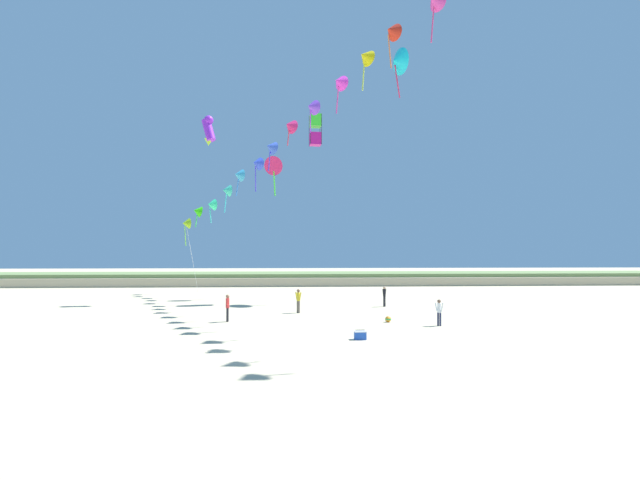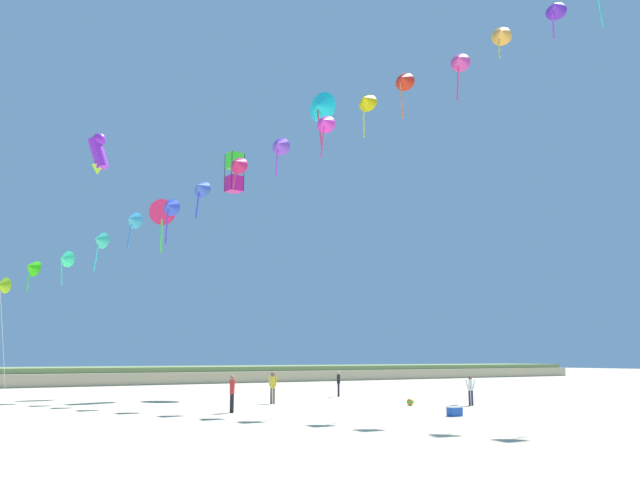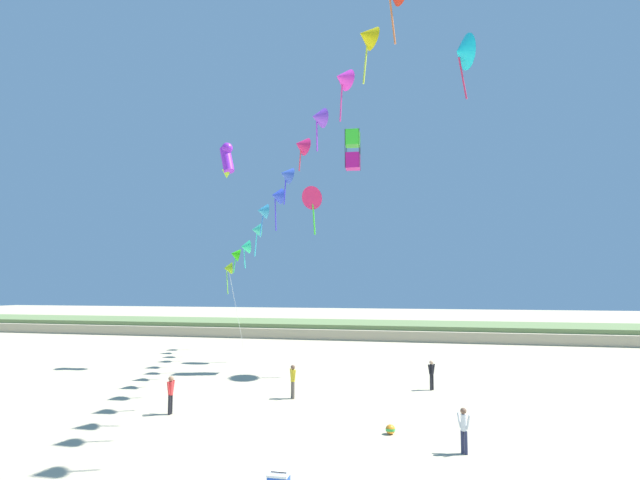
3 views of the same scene
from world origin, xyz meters
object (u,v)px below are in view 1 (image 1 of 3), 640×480
object	(u,v)px
person_far_left	(228,306)
large_kite_outer_drift	(209,129)
person_mid_center	(439,311)
beach_ball	(388,319)
large_kite_low_lead	(397,61)
beach_cooler	(360,335)
person_near_left	(384,295)
large_kite_high_solo	(315,130)
person_near_right	(298,299)
large_kite_mid_trail	(274,166)

from	to	relation	value
person_far_left	large_kite_outer_drift	world-z (taller)	large_kite_outer_drift
person_mid_center	beach_ball	xyz separation A→B (m)	(-2.60, 1.70, -0.69)
large_kite_low_lead	beach_cooler	size ratio (longest dim) A/B	8.01
person_near_left	large_kite_high_solo	distance (m)	15.87
person_near_left	large_kite_outer_drift	distance (m)	20.67
large_kite_high_solo	large_kite_outer_drift	xyz separation A→B (m)	(-9.27, -0.15, -0.12)
person_mid_center	large_kite_outer_drift	world-z (taller)	large_kite_outer_drift
person_near_right	beach_ball	world-z (taller)	person_near_right
person_mid_center	person_far_left	size ratio (longest dim) A/B	0.91
large_kite_low_lead	person_mid_center	bearing A→B (deg)	-94.50
person_near_right	large_kite_mid_trail	bearing A→B (deg)	99.09
large_kite_mid_trail	large_kite_high_solo	distance (m)	5.85
person_near_right	large_kite_low_lead	distance (m)	24.59
person_far_left	beach_cooler	size ratio (longest dim) A/B	2.85
large_kite_high_solo	beach_cooler	bearing A→B (deg)	-86.89
large_kite_low_lead	large_kite_outer_drift	distance (m)	18.10
person_far_left	large_kite_outer_drift	bearing A→B (deg)	104.09
person_near_left	beach_ball	world-z (taller)	person_near_left
person_far_left	large_kite_low_lead	bearing A→B (deg)	45.63
person_mid_center	beach_cooler	bearing A→B (deg)	-140.95
person_mid_center	person_near_left	bearing A→B (deg)	96.25
person_far_left	beach_ball	bearing A→B (deg)	-4.73
beach_cooler	person_mid_center	bearing A→B (deg)	39.05
person_near_right	beach_cooler	distance (m)	11.22
beach_cooler	beach_ball	xyz separation A→B (m)	(2.54, 5.87, -0.03)
person_near_left	large_kite_outer_drift	xyz separation A→B (m)	(-14.36, 5.06, 13.98)
large_kite_low_lead	person_far_left	bearing A→B (deg)	-134.37
person_mid_center	large_kite_high_solo	distance (m)	21.93
large_kite_high_solo	beach_cooler	xyz separation A→B (m)	(1.07, -19.74, -14.80)
person_far_left	large_kite_low_lead	world-z (taller)	large_kite_low_lead
person_mid_center	beach_cooler	size ratio (longest dim) A/B	2.60
large_kite_high_solo	beach_cooler	size ratio (longest dim) A/B	4.70
large_kite_outer_drift	large_kite_high_solo	bearing A→B (deg)	0.91
person_mid_center	large_kite_high_solo	xyz separation A→B (m)	(-6.22, 15.57, 14.14)
large_kite_low_lead	beach_ball	bearing A→B (deg)	-104.87
person_near_right	beach_cooler	world-z (taller)	person_near_right
large_kite_low_lead	beach_cooler	distance (m)	30.34
large_kite_high_solo	beach_ball	bearing A→B (deg)	-75.37
large_kite_mid_trail	person_near_right	bearing A→B (deg)	-80.91
person_near_right	person_mid_center	xyz separation A→B (m)	(7.89, -6.69, -0.09)
person_near_right	person_mid_center	size ratio (longest dim) A/B	1.10
person_near_right	beach_ball	bearing A→B (deg)	-43.33
person_near_left	beach_cooler	size ratio (longest dim) A/B	2.73
large_kite_high_solo	person_mid_center	bearing A→B (deg)	-68.22
large_kite_low_lead	large_kite_mid_trail	xyz separation A→B (m)	(-11.20, 3.01, -9.15)
person_near_right	large_kite_outer_drift	distance (m)	18.12
person_near_left	large_kite_low_lead	size ratio (longest dim) A/B	0.34
person_near_left	person_mid_center	world-z (taller)	person_near_left
large_kite_high_solo	beach_ball	size ratio (longest dim) A/B	7.50
beach_cooler	person_far_left	bearing A→B (deg)	136.78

